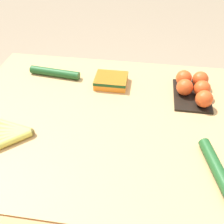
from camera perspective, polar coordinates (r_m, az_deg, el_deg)
The scene contains 7 objects.
ground_plane at distance 1.73m, azimuth 0.00°, elevation -20.43°, with size 12.00×12.00×0.00m, color gray.
dining_table at distance 1.19m, azimuth 0.00°, elevation -4.60°, with size 1.35×0.97×0.76m.
banana_bunch at distance 1.11m, azimuth -21.58°, elevation -4.45°, with size 0.20×0.19×0.03m.
tomato_pack at distance 1.29m, azimuth 17.48°, elevation 5.10°, with size 0.17×0.25×0.09m.
carrot_bag at distance 1.31m, azimuth -0.19°, elevation 6.94°, with size 0.16×0.13×0.04m.
cucumber_near at distance 0.98m, azimuth 22.07°, elevation -11.74°, with size 0.10×0.27×0.04m.
cucumber_far at distance 1.41m, azimuth -12.35°, elevation 8.38°, with size 0.27×0.07×0.04m.
Camera 1 is at (-0.12, 0.83, 1.51)m, focal length 42.00 mm.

